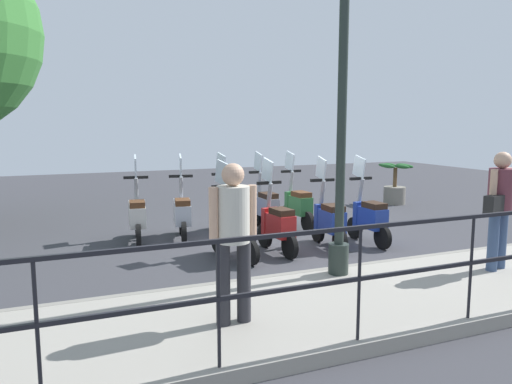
# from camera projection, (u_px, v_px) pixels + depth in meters

# --- Properties ---
(ground_plane) EXTENTS (28.00, 28.00, 0.00)m
(ground_plane) POSITION_uv_depth(u_px,v_px,m) (286.00, 242.00, 8.94)
(ground_plane) COLOR #38383D
(promenade_walkway) EXTENTS (2.20, 20.00, 0.15)m
(promenade_walkway) POSITION_uv_depth(u_px,v_px,m) (401.00, 293.00, 6.05)
(promenade_walkway) COLOR gray
(promenade_walkway) RESTS_ON ground_plane
(fence_railing) EXTENTS (0.04, 16.03, 1.07)m
(fence_railing) POSITION_uv_depth(u_px,v_px,m) (472.00, 246.00, 4.98)
(fence_railing) COLOR black
(fence_railing) RESTS_ON promenade_walkway
(lamp_post_near) EXTENTS (0.26, 0.90, 4.61)m
(lamp_post_near) POSITION_uv_depth(u_px,v_px,m) (342.00, 116.00, 6.28)
(lamp_post_near) COLOR #232D28
(lamp_post_near) RESTS_ON promenade_walkway
(pedestrian_with_bag) EXTENTS (0.41, 0.63, 1.59)m
(pedestrian_with_bag) POSITION_uv_depth(u_px,v_px,m) (499.00, 202.00, 6.61)
(pedestrian_with_bag) COLOR #384C70
(pedestrian_with_bag) RESTS_ON promenade_walkway
(pedestrian_distant) EXTENTS (0.33, 0.49, 1.59)m
(pedestrian_distant) POSITION_uv_depth(u_px,v_px,m) (233.00, 231.00, 4.83)
(pedestrian_distant) COLOR #28282D
(pedestrian_distant) RESTS_ON promenade_walkway
(potted_palm) EXTENTS (1.06, 0.66, 1.05)m
(potted_palm) POSITION_uv_depth(u_px,v_px,m) (395.00, 187.00, 12.98)
(potted_palm) COLOR slate
(potted_palm) RESTS_ON ground_plane
(scooter_near_0) EXTENTS (1.23, 0.44, 1.54)m
(scooter_near_0) POSITION_uv_depth(u_px,v_px,m) (369.00, 217.00, 8.71)
(scooter_near_0) COLOR black
(scooter_near_0) RESTS_ON ground_plane
(scooter_near_1) EXTENTS (1.23, 0.44, 1.54)m
(scooter_near_1) POSITION_uv_depth(u_px,v_px,m) (329.00, 220.00, 8.45)
(scooter_near_1) COLOR black
(scooter_near_1) RESTS_ON ground_plane
(scooter_near_2) EXTENTS (1.23, 0.44, 1.54)m
(scooter_near_2) POSITION_uv_depth(u_px,v_px,m) (277.00, 224.00, 8.09)
(scooter_near_2) COLOR black
(scooter_near_2) RESTS_ON ground_plane
(scooter_near_3) EXTENTS (1.21, 0.52, 1.54)m
(scooter_near_3) POSITION_uv_depth(u_px,v_px,m) (234.00, 229.00, 7.70)
(scooter_near_3) COLOR black
(scooter_near_3) RESTS_ON ground_plane
(scooter_far_0) EXTENTS (1.23, 0.44, 1.54)m
(scooter_far_0) POSITION_uv_depth(u_px,v_px,m) (298.00, 204.00, 10.01)
(scooter_far_0) COLOR black
(scooter_far_0) RESTS_ON ground_plane
(scooter_far_1) EXTENTS (1.23, 0.44, 1.54)m
(scooter_far_1) POSITION_uv_depth(u_px,v_px,m) (265.00, 206.00, 9.85)
(scooter_far_1) COLOR black
(scooter_far_1) RESTS_ON ground_plane
(scooter_far_2) EXTENTS (1.23, 0.46, 1.54)m
(scooter_far_2) POSITION_uv_depth(u_px,v_px,m) (229.00, 209.00, 9.53)
(scooter_far_2) COLOR black
(scooter_far_2) RESTS_ON ground_plane
(scooter_far_3) EXTENTS (1.22, 0.49, 1.54)m
(scooter_far_3) POSITION_uv_depth(u_px,v_px,m) (182.00, 213.00, 9.07)
(scooter_far_3) COLOR black
(scooter_far_3) RESTS_ON ground_plane
(scooter_far_4) EXTENTS (1.23, 0.45, 1.54)m
(scooter_far_4) POSITION_uv_depth(u_px,v_px,m) (137.00, 215.00, 8.86)
(scooter_far_4) COLOR black
(scooter_far_4) RESTS_ON ground_plane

